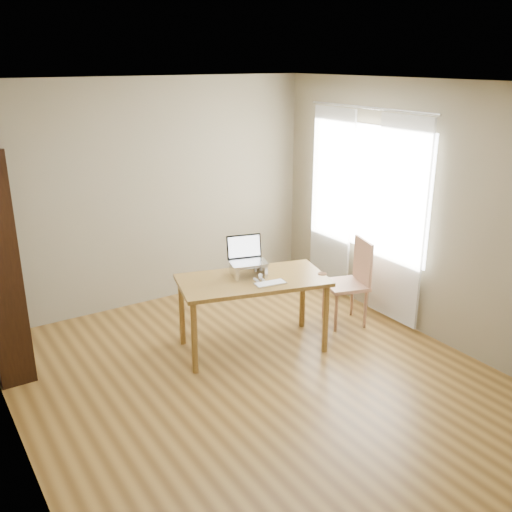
{
  "coord_description": "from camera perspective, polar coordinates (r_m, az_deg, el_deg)",
  "views": [
    {
      "loc": [
        -2.47,
        -3.78,
        2.78
      ],
      "look_at": [
        0.33,
        0.56,
        0.98
      ],
      "focal_mm": 40.0,
      "sensor_mm": 36.0,
      "label": 1
    }
  ],
  "objects": [
    {
      "name": "room",
      "position": [
        4.78,
        0.54,
        1.17
      ],
      "size": [
        4.04,
        4.54,
        2.64
      ],
      "color": "brown",
      "rests_on": "ground"
    },
    {
      "name": "curtains",
      "position": [
        6.55,
        10.66,
        4.63
      ],
      "size": [
        0.03,
        1.9,
        2.25
      ],
      "color": "white",
      "rests_on": "ground"
    },
    {
      "name": "desk",
      "position": [
        5.59,
        -0.33,
        -3.17
      ],
      "size": [
        1.57,
        1.06,
        0.75
      ],
      "rotation": [
        0.0,
        0.0,
        -0.26
      ],
      "color": "brown",
      "rests_on": "ground"
    },
    {
      "name": "laptop_stand",
      "position": [
        5.59,
        -0.77,
        -1.22
      ],
      "size": [
        0.32,
        0.25,
        0.13
      ],
      "rotation": [
        0.0,
        0.0,
        -0.26
      ],
      "color": "silver",
      "rests_on": "desk"
    },
    {
      "name": "laptop",
      "position": [
        5.6,
        -1.11,
        0.04
      ],
      "size": [
        0.4,
        0.38,
        0.25
      ],
      "rotation": [
        0.0,
        0.0,
        -0.26
      ],
      "color": "silver",
      "rests_on": "laptop_stand"
    },
    {
      "name": "keyboard",
      "position": [
        5.41,
        1.44,
        -2.77
      ],
      "size": [
        0.32,
        0.17,
        0.02
      ],
      "rotation": [
        0.0,
        0.0,
        -0.14
      ],
      "color": "silver",
      "rests_on": "desk"
    },
    {
      "name": "coaster",
      "position": [
        5.7,
        6.64,
        -1.76
      ],
      "size": [
        0.09,
        0.09,
        0.01
      ],
      "primitive_type": "cylinder",
      "color": "#57351D",
      "rests_on": "desk"
    },
    {
      "name": "cat",
      "position": [
        5.63,
        -0.64,
        -1.28
      ],
      "size": [
        0.23,
        0.47,
        0.14
      ],
      "rotation": [
        0.0,
        0.0,
        -0.12
      ],
      "color": "#474238",
      "rests_on": "desk"
    },
    {
      "name": "chair",
      "position": [
        6.29,
        9.46,
        -2.2
      ],
      "size": [
        0.53,
        0.53,
        0.95
      ],
      "rotation": [
        0.0,
        0.0,
        -0.3
      ],
      "color": "tan",
      "rests_on": "ground"
    }
  ]
}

